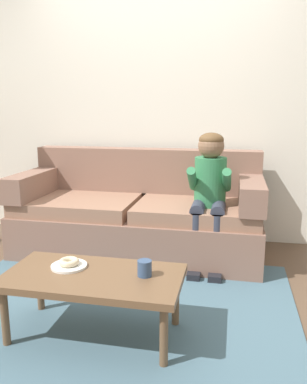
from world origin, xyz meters
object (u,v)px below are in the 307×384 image
(donut, at_px, (69,262))
(mug, at_px, (145,268))
(couch, at_px, (139,216))
(coffee_table, at_px, (93,281))
(person_child, at_px, (209,187))
(toy_controller, at_px, (35,276))

(donut, xyz_separation_m, mug, (0.46, -0.03, 0.01))
(couch, xyz_separation_m, mug, (0.37, -1.34, 0.09))
(couch, distance_m, mug, 1.40)
(donut, bearing_deg, coffee_table, -20.80)
(person_child, relative_size, donut, 9.18)
(coffee_table, relative_size, mug, 11.15)
(couch, height_order, toy_controller, couch)
(toy_controller, bearing_deg, donut, -16.52)
(mug, bearing_deg, toy_controller, 149.55)
(couch, relative_size, toy_controller, 9.52)
(donut, distance_m, toy_controller, 0.88)
(person_child, bearing_deg, donut, -123.48)
(couch, xyz_separation_m, donut, (-0.10, -1.32, 0.08))
(donut, height_order, toy_controller, donut)
(couch, distance_m, person_child, 0.75)
(person_child, bearing_deg, couch, 162.29)
(donut, xyz_separation_m, toy_controller, (-0.55, 0.56, -0.39))
(coffee_table, distance_m, toy_controller, 1.01)
(couch, relative_size, person_child, 1.95)
(person_child, xyz_separation_m, toy_controller, (-1.28, -0.55, -0.65))
(donut, height_order, mug, mug)
(coffee_table, relative_size, donut, 8.36)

